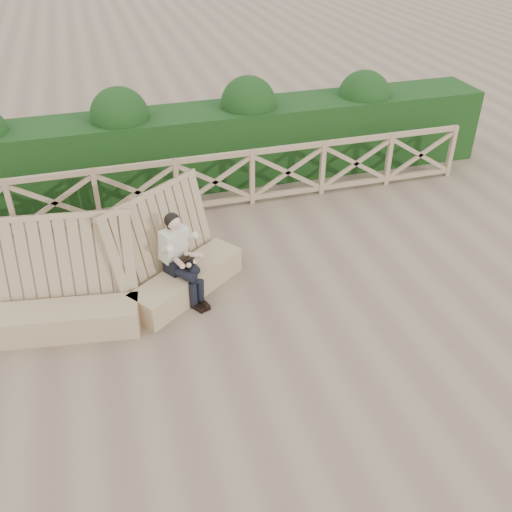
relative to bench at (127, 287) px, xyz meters
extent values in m
plane|color=brown|center=(1.90, -0.90, -0.39)|extent=(60.00, 60.00, 0.00)
cube|color=#957D55|center=(-0.85, -0.28, -0.18)|extent=(1.98, 0.79, 0.41)
cube|color=#957D55|center=(-0.81, -0.02, 0.40)|extent=(1.97, 0.73, 1.53)
cube|color=#957D55|center=(0.88, 0.13, -0.18)|extent=(1.85, 1.53, 0.41)
cube|color=#957D55|center=(0.73, 0.35, 0.40)|extent=(1.82, 1.48, 1.53)
cube|color=black|center=(0.77, 0.17, 0.14)|extent=(0.44, 0.40, 0.22)
cube|color=beige|center=(0.75, 0.22, 0.47)|extent=(0.48, 0.45, 0.52)
sphere|color=tan|center=(0.77, 0.17, 0.84)|extent=(0.28, 0.28, 0.21)
sphere|color=black|center=(0.75, 0.20, 0.86)|extent=(0.31, 0.31, 0.23)
cylinder|color=black|center=(0.80, -0.05, 0.12)|extent=(0.36, 0.46, 0.15)
cylinder|color=black|center=(0.93, 0.05, 0.19)|extent=(0.36, 0.47, 0.16)
cylinder|color=black|center=(0.91, -0.24, -0.18)|extent=(0.16, 0.16, 0.41)
cylinder|color=black|center=(1.02, -0.20, -0.18)|extent=(0.16, 0.16, 0.41)
cube|color=black|center=(0.95, -0.32, -0.35)|extent=(0.20, 0.25, 0.08)
cube|color=black|center=(1.05, -0.28, -0.35)|extent=(0.20, 0.25, 0.08)
cube|color=black|center=(0.88, 0.03, 0.23)|extent=(0.25, 0.22, 0.15)
cube|color=black|center=(0.95, -0.11, 0.29)|extent=(0.10, 0.11, 0.12)
cube|color=#917654|center=(1.90, 2.60, 0.66)|extent=(10.10, 0.07, 0.10)
cube|color=#917654|center=(1.90, 2.60, -0.27)|extent=(10.10, 0.07, 0.10)
cube|color=black|center=(1.90, 3.80, 0.36)|extent=(12.00, 1.20, 1.50)
camera|label=1|loc=(-0.09, -6.78, 4.89)|focal=40.00mm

